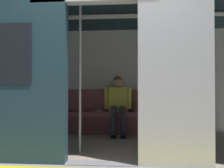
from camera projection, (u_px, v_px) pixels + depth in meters
ground_plane at (102, 164)px, 3.10m from camera, size 60.00×60.00×0.00m
train_car at (107, 54)px, 4.25m from camera, size 6.40×2.58×2.31m
bench_seat at (114, 117)px, 5.17m from camera, size 2.72×0.44×0.45m
person_seated at (118, 101)px, 5.12m from camera, size 0.55×0.69×1.18m
handbag at (140, 107)px, 5.20m from camera, size 0.26×0.15×0.17m
book at (100, 110)px, 5.29m from camera, size 0.18×0.24×0.03m
grab_pole_door at (80, 78)px, 3.68m from camera, size 0.04×0.04×2.17m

